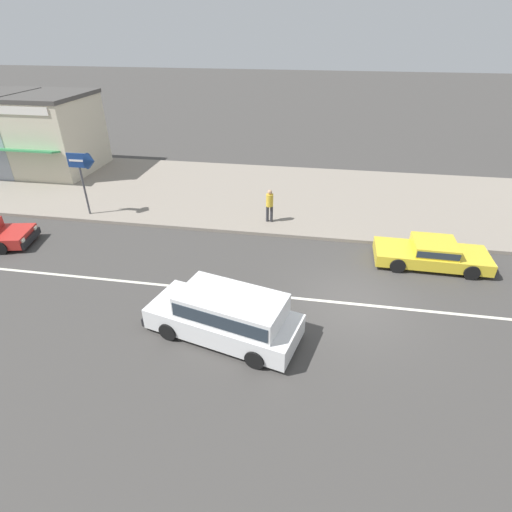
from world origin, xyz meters
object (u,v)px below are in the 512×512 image
minivan_white_1 (227,314)px  arrow_signboard (88,164)px  shopfront_far_kios (43,133)px  pedestrian_near_clock (270,203)px  sedan_yellow_2 (432,253)px

minivan_white_1 → arrow_signboard: bearing=138.1°
minivan_white_1 → shopfront_far_kios: (-15.18, 13.86, 1.68)m
arrow_signboard → minivan_white_1: bearing=-41.9°
arrow_signboard → pedestrian_near_clock: 8.83m
sedan_yellow_2 → shopfront_far_kios: 23.96m
minivan_white_1 → arrow_signboard: (-8.45, 7.58, 1.94)m
arrow_signboard → shopfront_far_kios: 9.21m
sedan_yellow_2 → arrow_signboard: size_ratio=1.44×
sedan_yellow_2 → shopfront_far_kios: bearing=159.7°
minivan_white_1 → sedan_yellow_2: 9.11m
minivan_white_1 → sedan_yellow_2: (7.21, 5.56, -0.31)m
arrow_signboard → sedan_yellow_2: bearing=-7.3°
shopfront_far_kios → arrow_signboard: bearing=-43.0°
shopfront_far_kios → minivan_white_1: bearing=-42.4°
pedestrian_near_clock → shopfront_far_kios: size_ratio=0.27×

